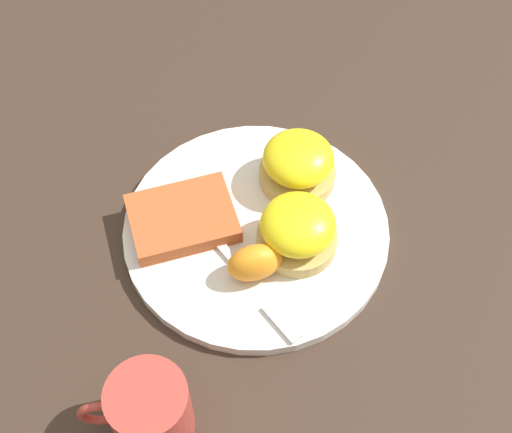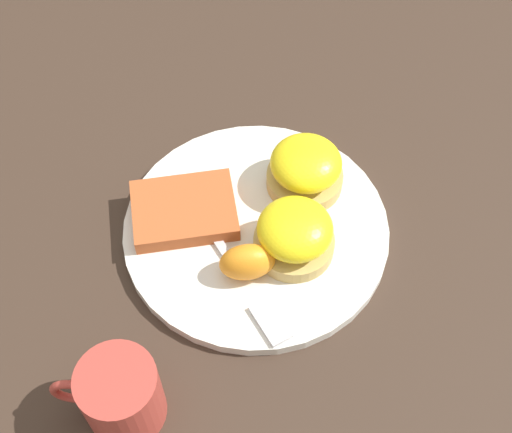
{
  "view_description": "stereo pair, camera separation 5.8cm",
  "coord_description": "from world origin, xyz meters",
  "px_view_note": "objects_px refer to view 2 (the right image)",
  "views": [
    {
      "loc": [
        0.04,
        0.44,
        0.68
      ],
      "look_at": [
        0.0,
        0.0,
        0.03
      ],
      "focal_mm": 50.0,
      "sensor_mm": 36.0,
      "label": 1
    },
    {
      "loc": [
        -0.02,
        0.44,
        0.68
      ],
      "look_at": [
        0.0,
        0.0,
        0.03
      ],
      "focal_mm": 50.0,
      "sensor_mm": 36.0,
      "label": 2
    }
  ],
  "objects_px": {
    "cup": "(120,395)",
    "fork": "(233,264)",
    "orange_wedge": "(247,262)",
    "hashbrown_patty": "(184,210)",
    "sandwich_benedict_left": "(295,234)",
    "sandwich_benedict_right": "(305,169)"
  },
  "relations": [
    {
      "from": "cup",
      "to": "fork",
      "type": "bearing_deg",
      "value": -120.07
    },
    {
      "from": "orange_wedge",
      "to": "cup",
      "type": "relative_size",
      "value": 0.57
    },
    {
      "from": "orange_wedge",
      "to": "fork",
      "type": "height_order",
      "value": "orange_wedge"
    },
    {
      "from": "hashbrown_patty",
      "to": "cup",
      "type": "distance_m",
      "value": 0.23
    },
    {
      "from": "sandwich_benedict_left",
      "to": "orange_wedge",
      "type": "distance_m",
      "value": 0.06
    },
    {
      "from": "hashbrown_patty",
      "to": "cup",
      "type": "xyz_separation_m",
      "value": [
        0.03,
        0.22,
        0.02
      ]
    },
    {
      "from": "fork",
      "to": "cup",
      "type": "xyz_separation_m",
      "value": [
        0.09,
        0.16,
        0.03
      ]
    },
    {
      "from": "cup",
      "to": "sandwich_benedict_left",
      "type": "bearing_deg",
      "value": -130.49
    },
    {
      "from": "hashbrown_patty",
      "to": "fork",
      "type": "height_order",
      "value": "hashbrown_patty"
    },
    {
      "from": "orange_wedge",
      "to": "fork",
      "type": "relative_size",
      "value": 0.28
    },
    {
      "from": "sandwich_benedict_right",
      "to": "cup",
      "type": "relative_size",
      "value": 0.85
    },
    {
      "from": "sandwich_benedict_right",
      "to": "orange_wedge",
      "type": "height_order",
      "value": "sandwich_benedict_right"
    },
    {
      "from": "hashbrown_patty",
      "to": "orange_wedge",
      "type": "height_order",
      "value": "orange_wedge"
    },
    {
      "from": "sandwich_benedict_right",
      "to": "fork",
      "type": "height_order",
      "value": "sandwich_benedict_right"
    },
    {
      "from": "fork",
      "to": "cup",
      "type": "bearing_deg",
      "value": 59.93
    },
    {
      "from": "cup",
      "to": "hashbrown_patty",
      "type": "bearing_deg",
      "value": -98.72
    },
    {
      "from": "hashbrown_patty",
      "to": "sandwich_benedict_right",
      "type": "bearing_deg",
      "value": -159.13
    },
    {
      "from": "sandwich_benedict_right",
      "to": "fork",
      "type": "bearing_deg",
      "value": 56.31
    },
    {
      "from": "orange_wedge",
      "to": "cup",
      "type": "distance_m",
      "value": 0.19
    },
    {
      "from": "sandwich_benedict_left",
      "to": "fork",
      "type": "relative_size",
      "value": 0.41
    },
    {
      "from": "orange_wedge",
      "to": "sandwich_benedict_right",
      "type": "bearing_deg",
      "value": -115.98
    },
    {
      "from": "hashbrown_patty",
      "to": "fork",
      "type": "relative_size",
      "value": 0.54
    }
  ]
}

